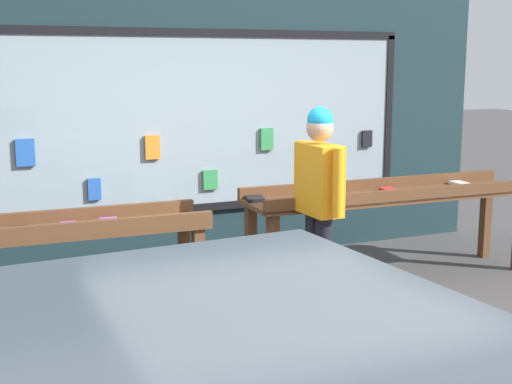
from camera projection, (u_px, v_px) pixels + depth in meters
name	position (u px, v px, depth m)	size (l,w,h in m)	color
ground_plane	(278.00, 342.00, 5.33)	(40.00, 40.00, 0.00)	#474444
shopfront_facade	(173.00, 91.00, 7.14)	(7.07, 0.29, 3.61)	#192D33
display_table_left	(22.00, 241.00, 5.47)	(2.90, 0.65, 0.88)	brown
display_table_right	(391.00, 201.00, 6.79)	(2.91, 0.75, 0.93)	brown
person_browsing	(319.00, 192.00, 5.87)	(0.24, 0.67, 1.71)	black
small_dog	(289.00, 293.00, 5.58)	(0.30, 0.52, 0.41)	black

